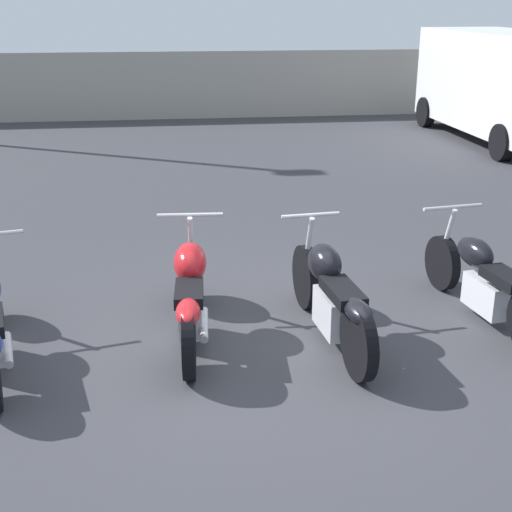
% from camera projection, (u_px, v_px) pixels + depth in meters
% --- Properties ---
extents(ground_plane, '(60.00, 60.00, 0.00)m').
position_uv_depth(ground_plane, '(265.00, 349.00, 6.30)').
color(ground_plane, '#38383D').
extents(fence_back, '(40.00, 0.04, 1.68)m').
position_uv_depth(fence_back, '(192.00, 85.00, 18.10)').
color(fence_back, '#9E998E').
rests_on(fence_back, ground_plane).
extents(motorcycle_slot_1, '(0.63, 2.11, 0.98)m').
position_uv_depth(motorcycle_slot_1, '(190.00, 293.00, 6.38)').
color(motorcycle_slot_1, black).
rests_on(motorcycle_slot_1, ground_plane).
extents(motorcycle_slot_2, '(0.57, 2.11, 1.01)m').
position_uv_depth(motorcycle_slot_2, '(331.00, 296.00, 6.32)').
color(motorcycle_slot_2, black).
rests_on(motorcycle_slot_2, ground_plane).
extents(motorcycle_slot_3, '(0.65, 2.10, 0.95)m').
position_uv_depth(motorcycle_slot_3, '(487.00, 282.00, 6.75)').
color(motorcycle_slot_3, black).
rests_on(motorcycle_slot_3, ground_plane).
extents(parked_van, '(2.13, 5.12, 2.28)m').
position_uv_depth(parked_van, '(504.00, 81.00, 15.13)').
color(parked_van, white).
rests_on(parked_van, ground_plane).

